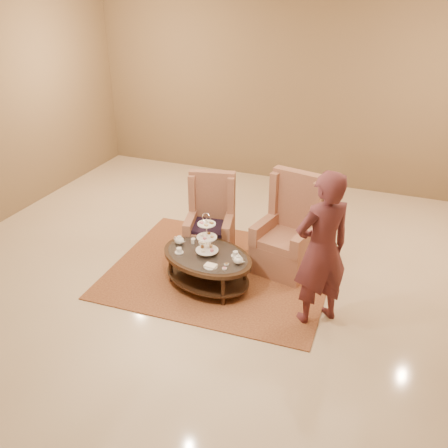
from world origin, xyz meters
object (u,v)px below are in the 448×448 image
at_px(tea_table, 207,260).
at_px(person, 322,250).
at_px(armchair_left, 211,228).
at_px(armchair_right, 289,238).

height_order(tea_table, person, person).
bearing_deg(armchair_left, armchair_right, -11.46).
bearing_deg(tea_table, person, 9.63).
distance_m(tea_table, armchair_right, 1.18).
relative_size(tea_table, person, 0.78).
bearing_deg(armchair_right, tea_table, -123.06).
xyz_separation_m(tea_table, armchair_right, (0.84, 0.83, 0.07)).
distance_m(armchair_left, person, 2.04).
bearing_deg(person, armchair_right, -101.87).
bearing_deg(armchair_right, person, -46.61).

